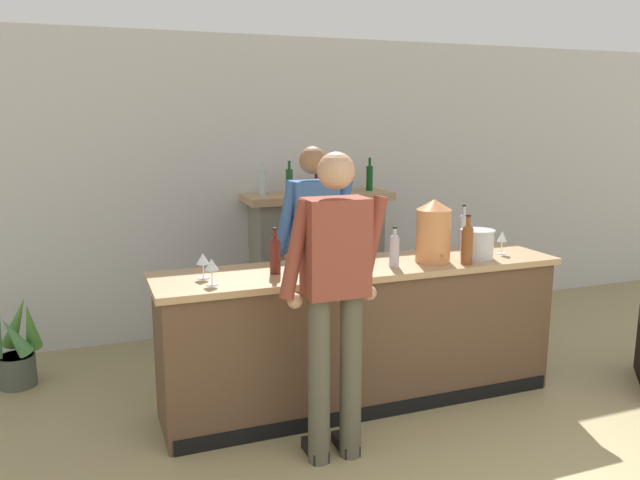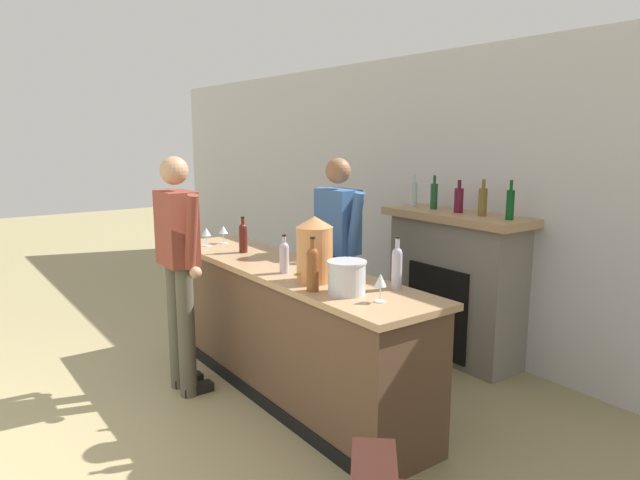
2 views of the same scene
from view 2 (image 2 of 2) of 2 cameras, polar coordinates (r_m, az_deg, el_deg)
The scene contains 15 objects.
wall_back_panel at distance 5.42m, azimuth 14.11°, elevation 3.70°, with size 12.00×0.07×2.75m.
bar_counter at distance 4.46m, azimuth -3.44°, elevation -8.90°, with size 2.88×0.66×1.01m.
fireplace_stone at distance 5.25m, azimuth 13.33°, elevation -4.30°, with size 1.39×0.52×1.64m.
potted_plant_corner at distance 7.02m, azimuth -5.62°, elevation -3.44°, with size 0.40×0.37×0.68m.
person_customer at distance 4.45m, azimuth -13.92°, elevation -2.37°, with size 0.66×0.30×1.83m.
person_bartender at distance 4.78m, azimuth 1.73°, elevation -1.40°, with size 0.66×0.32×1.80m.
copper_dispenser at distance 3.82m, azimuth -0.55°, elevation -0.90°, with size 0.25×0.29×0.45m.
ice_bucket_steel at distance 3.56m, azimuth 2.69°, elevation -3.74°, with size 0.25×0.25×0.21m.
wine_bottle_burgundy_dark at distance 3.60m, azimuth -0.74°, elevation -2.71°, with size 0.08×0.08×0.35m.
wine_bottle_cabernet_heavy at distance 3.69m, azimuth 7.69°, elevation -2.60°, with size 0.07×0.07×0.34m.
wine_bottle_riesling_slim at distance 4.83m, azimuth -7.70°, elevation 0.35°, with size 0.07×0.07×0.31m.
wine_bottle_port_short at distance 4.08m, azimuth -3.60°, elevation -1.60°, with size 0.07×0.07×0.28m.
wine_glass_back_row at distance 3.39m, azimuth 6.07°, elevation -4.14°, with size 0.07×0.07×0.17m.
wine_glass_by_dispenser at distance 5.17m, azimuth -11.31°, elevation 0.73°, with size 0.08×0.08×0.16m.
wine_glass_front_left at distance 5.26m, azimuth -9.64°, elevation 0.94°, with size 0.08×0.08×0.16m.
Camera 2 is at (3.46, 0.49, 1.99)m, focal length 32.00 mm.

